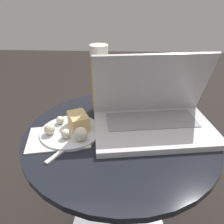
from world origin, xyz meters
TOP-DOWN VIEW (x-y plane):
  - table at (0.00, 0.00)m, footprint 0.59×0.59m
  - napkin at (-0.18, -0.04)m, footprint 0.20×0.16m
  - laptop at (0.10, 0.03)m, footprint 0.39×0.28m
  - beer_glass at (-0.07, 0.14)m, footprint 0.06×0.06m
  - snack_plate at (-0.14, -0.01)m, footprint 0.18×0.18m
  - fork at (-0.13, -0.05)m, footprint 0.12×0.18m

SIDE VIEW (x-z plane):
  - table at x=0.00m, z-range 0.09..0.59m
  - napkin at x=-0.18m, z-range 0.50..0.50m
  - fork at x=-0.13m, z-range 0.50..0.50m
  - snack_plate at x=-0.14m, z-range 0.49..0.54m
  - laptop at x=0.10m, z-range 0.43..0.66m
  - beer_glass at x=-0.07m, z-range 0.50..0.73m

